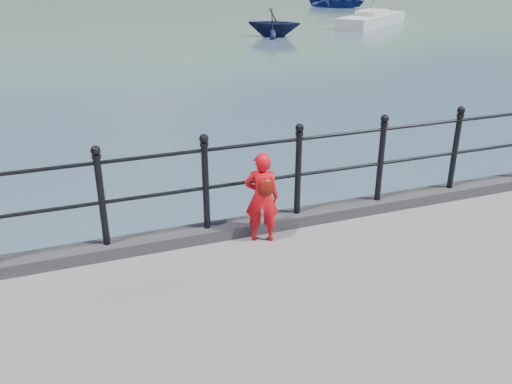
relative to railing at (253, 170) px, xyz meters
name	(u,v)px	position (x,y,z in m)	size (l,w,h in m)	color
ground	(250,290)	(0.00, 0.15, -1.82)	(600.00, 600.00, 0.00)	#2D4251
kerb	(253,225)	(0.00, 0.00, -0.75)	(60.00, 0.30, 0.15)	#28282B
railing	(253,170)	(0.00, 0.00, 0.00)	(18.11, 0.11, 1.20)	black
far_shore	(148,23)	(38.34, 239.56, -24.39)	(830.00, 200.00, 156.00)	#333A21
child	(262,197)	(0.02, -0.26, -0.25)	(0.48, 0.40, 1.12)	red
launch_blue	(337,1)	(22.44, 39.69, -1.29)	(3.65, 5.11, 1.06)	navy
launch_navy	(274,22)	(9.84, 23.63, -1.04)	(2.56, 2.96, 1.56)	black
sailboat_near	(372,21)	(17.80, 26.27, -1.48)	(6.84, 5.70, 9.55)	beige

